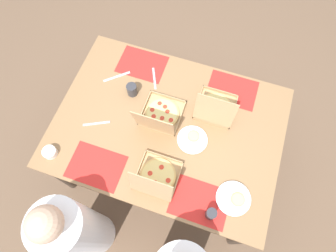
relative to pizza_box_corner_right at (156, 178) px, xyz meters
The scene contains 18 objects.
ground_plane 0.89m from the pizza_box_corner_right, 82.21° to the right, with size 6.00×6.00×0.00m, color brown.
dining_table 0.41m from the pizza_box_corner_right, 82.21° to the right, with size 1.58×1.15×0.75m.
placemat_near_left 0.87m from the pizza_box_corner_right, 110.58° to the right, with size 0.36×0.26×0.00m, color red.
placemat_near_right 0.91m from the pizza_box_corner_right, 63.21° to the right, with size 0.36×0.26×0.00m, color red.
placemat_far_left 0.31m from the pizza_box_corner_right, behind, with size 0.36×0.26×0.00m, color red.
placemat_far_right 0.41m from the pizza_box_corner_right, ahead, with size 0.36×0.26×0.00m, color red.
pizza_box_corner_right is the anchor object (origin of this frame).
pizza_box_center 0.44m from the pizza_box_corner_right, 73.99° to the right, with size 0.27×0.32×0.31m.
pizza_box_edge_far 0.64m from the pizza_box_corner_right, 110.59° to the right, with size 0.27×0.27×0.30m.
plate_far_left 0.50m from the pizza_box_corner_right, behind, with size 0.22×0.22×0.03m.
plate_near_left 0.37m from the pizza_box_corner_right, 112.46° to the right, with size 0.21×0.21×0.03m.
cup_dark 0.67m from the pizza_box_corner_right, 55.07° to the right, with size 0.07×0.07×0.10m, color #333338.
cup_spare 0.40m from the pizza_box_corner_right, 165.61° to the left, with size 0.07×0.07×0.09m, color #333338.
condiment_bowl 0.74m from the pizza_box_corner_right, ahead, with size 0.09×0.09×0.05m, color white.
fork_by_far_right 0.77m from the pizza_box_corner_right, 69.03° to the right, with size 0.19×0.02×0.01m, color #B7B7BC.
fork_by_far_left 0.59m from the pizza_box_corner_right, 24.03° to the right, with size 0.19×0.02×0.01m, color #B7B7BC.
knife_by_near_right 0.85m from the pizza_box_corner_right, 49.44° to the right, with size 0.21×0.02×0.01m, color #B7B7BC.
diner_right_seat 0.66m from the pizza_box_corner_right, 48.05° to the left, with size 0.32×0.32×1.21m.
Camera 1 is at (-0.25, 0.75, 2.59)m, focal length 30.55 mm.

